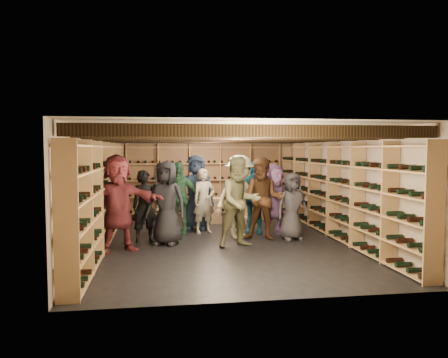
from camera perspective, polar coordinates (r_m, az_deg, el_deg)
name	(u,v)px	position (r m, az deg, el deg)	size (l,w,h in m)	color
ground	(223,239)	(9.82, -0.20, -7.83)	(8.00, 8.00, 0.00)	black
walls	(222,185)	(9.64, -0.20, -0.84)	(5.52, 8.02, 2.40)	tan
ceiling	(222,131)	(9.62, -0.20, 6.31)	(5.50, 8.00, 0.01)	beige
ceiling_joists	(222,137)	(9.61, -0.20, 5.47)	(5.40, 7.12, 0.18)	black
wine_rack_left	(103,193)	(9.63, -15.52, -1.74)	(0.32, 7.50, 2.15)	tan
wine_rack_right	(333,189)	(10.34, 14.04, -1.32)	(0.32, 7.50, 2.15)	tan
wine_rack_back	(205,179)	(13.44, -2.54, -0.01)	(4.70, 0.30, 2.15)	tan
crate_stack_left	(212,211)	(11.82, -1.56, -4.14)	(0.56, 0.42, 0.68)	tan
crate_stack_right	(255,214)	(12.44, 4.13, -4.53)	(0.58, 0.47, 0.34)	tan
crate_loose	(247,220)	(11.86, 3.02, -5.36)	(0.50, 0.33, 0.17)	tan
person_0	(166,203)	(9.21, -7.56, -3.11)	(0.86, 0.56, 1.76)	black
person_1	(145,206)	(9.53, -10.31, -3.51)	(0.57, 0.37, 1.55)	black
person_2	(240,202)	(8.92, 2.08, -2.99)	(0.90, 0.70, 1.85)	brown
person_3	(240,197)	(9.78, 2.04, -2.36)	(1.20, 0.69, 1.86)	beige
person_4	(254,197)	(10.38, 3.88, -2.39)	(1.01, 0.42, 1.72)	#1B5F76
person_5	(118,203)	(8.72, -13.67, -3.09)	(1.77, 0.56, 1.91)	maroon
person_6	(196,192)	(10.90, -3.63, -1.70)	(0.91, 0.59, 1.86)	#1B273E
person_7	(204,201)	(10.41, -2.62, -2.87)	(0.56, 0.37, 1.54)	gray
person_8	(263,199)	(9.63, 5.16, -2.60)	(0.88, 0.69, 1.82)	#4B2D19
person_9	(174,200)	(10.89, -6.52, -2.70)	(0.96, 0.55, 1.49)	#A8A198
person_10	(178,198)	(10.34, -6.03, -2.46)	(1.00, 0.42, 1.71)	#234F33
person_11	(274,200)	(10.13, 6.60, -2.69)	(1.55, 0.49, 1.67)	#855D99
person_12	(292,206)	(9.77, 8.91, -3.51)	(0.73, 0.47, 1.49)	#353439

